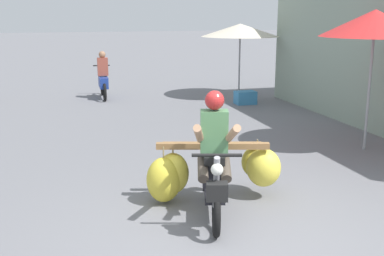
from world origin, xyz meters
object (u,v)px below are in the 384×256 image
at_px(motorbike_main_loaded, 212,168).
at_px(produce_crate, 245,98).
at_px(market_umbrella_further_along, 240,30).
at_px(market_umbrella_near_shop, 375,23).
at_px(motorbike_distant_ahead_left, 103,79).

relative_size(motorbike_main_loaded, produce_crate, 3.40).
relative_size(motorbike_main_loaded, market_umbrella_further_along, 0.83).
height_order(market_umbrella_further_along, produce_crate, market_umbrella_further_along).
bearing_deg(produce_crate, motorbike_main_loaded, -115.55).
bearing_deg(market_umbrella_near_shop, motorbike_main_loaded, -154.05).
height_order(market_umbrella_near_shop, market_umbrella_further_along, market_umbrella_near_shop).
xyz_separation_m(motorbike_main_loaded, market_umbrella_near_shop, (3.58, 1.74, 1.81)).
bearing_deg(market_umbrella_near_shop, motorbike_distant_ahead_left, 121.03).
bearing_deg(market_umbrella_further_along, motorbike_distant_ahead_left, 167.44).
distance_m(motorbike_main_loaded, produce_crate, 7.34).
xyz_separation_m(motorbike_distant_ahead_left, market_umbrella_further_along, (3.95, -0.88, 1.42)).
height_order(market_umbrella_near_shop, produce_crate, market_umbrella_near_shop).
height_order(motorbike_distant_ahead_left, market_umbrella_further_along, market_umbrella_further_along).
bearing_deg(motorbike_main_loaded, market_umbrella_further_along, 66.24).
distance_m(motorbike_distant_ahead_left, market_umbrella_near_shop, 8.20).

